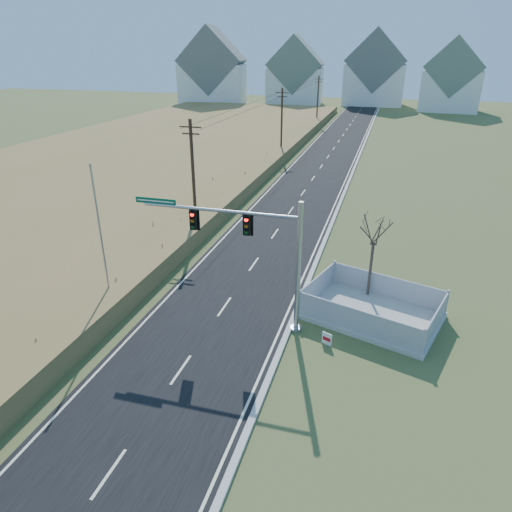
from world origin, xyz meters
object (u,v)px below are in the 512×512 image
Objects in this scene: open_sign at (327,339)px; flagpole at (104,254)px; fence_enclosure at (371,312)px; traffic_signal_mast at (263,251)px; bare_tree at (375,229)px.

open_sign is 13.03m from flagpole.
flagpole reaches higher than fence_enclosure.
traffic_signal_mast is 7.07m from bare_tree.
bare_tree is at bearing 20.31° from flagpole.
bare_tree is at bearing 40.31° from traffic_signal_mast.
traffic_signal_mast is at bearing -138.84° from fence_enclosure.
flagpole reaches higher than traffic_signal_mast.
traffic_signal_mast is at bearing 4.17° from flagpole.
flagpole is 15.33m from bare_tree.
fence_enclosure is 0.97× the size of flagpole.
traffic_signal_mast reaches higher than open_sign.
open_sign is at bearing -106.94° from bare_tree.
fence_enclosure is 1.48× the size of bare_tree.
open_sign is 0.12× the size of bare_tree.
flagpole is at bearing -176.64° from traffic_signal_mast.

